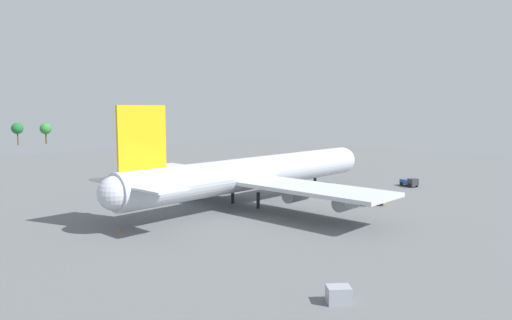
% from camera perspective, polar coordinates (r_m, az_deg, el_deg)
% --- Properties ---
extents(ground_plane, '(286.94, 286.94, 0.00)m').
position_cam_1_polar(ground_plane, '(100.16, 0.00, -5.24)').
color(ground_plane, slate).
extents(cargo_airplane, '(71.74, 63.67, 20.44)m').
position_cam_1_polar(cargo_airplane, '(98.84, -0.13, -1.61)').
color(cargo_airplane, silver).
rests_on(cargo_airplane, ground_plane).
extents(cargo_loader, '(5.08, 4.72, 2.31)m').
position_cam_1_polar(cargo_loader, '(100.96, 13.62, -4.66)').
color(cargo_loader, '#333338').
rests_on(cargo_loader, ground_plane).
extents(pushback_tractor, '(3.98, 5.18, 2.19)m').
position_cam_1_polar(pushback_tractor, '(127.39, 17.96, -2.53)').
color(pushback_tractor, '#333338').
rests_on(pushback_tractor, ground_plane).
extents(baggage_tug, '(5.53, 2.90, 2.22)m').
position_cam_1_polar(baggage_tug, '(143.47, 0.58, -1.26)').
color(baggage_tug, '#333338').
rests_on(baggage_tug, ground_plane).
extents(cargo_container_fore, '(3.06, 3.03, 1.77)m').
position_cam_1_polar(cargo_container_fore, '(51.40, 9.88, -15.65)').
color(cargo_container_fore, '#999EA8').
rests_on(cargo_container_fore, ground_plane).
extents(safety_cone_nose, '(0.42, 0.42, 0.59)m').
position_cam_1_polar(safety_cone_nose, '(125.78, 9.78, -2.82)').
color(safety_cone_nose, orange).
rests_on(safety_cone_nose, ground_plane).
extents(safety_cone_tail, '(0.44, 0.44, 0.63)m').
position_cam_1_polar(safety_cone_tail, '(80.28, -16.15, -8.17)').
color(safety_cone_tail, orange).
rests_on(safety_cone_tail, ground_plane).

